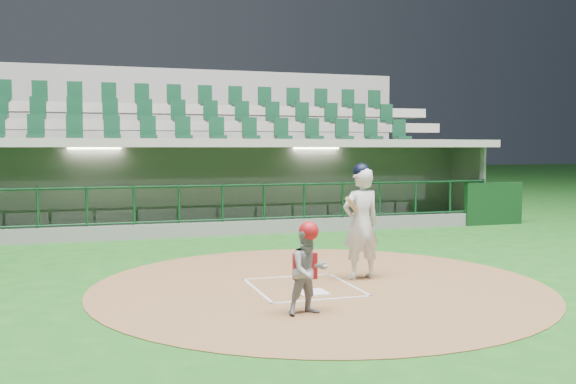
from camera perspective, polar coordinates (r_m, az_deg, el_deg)
name	(u,v)px	position (r m, az deg, el deg)	size (l,w,h in m)	color
ground	(298,284)	(10.39, 0.87, -8.21)	(120.00, 120.00, 0.00)	#164E16
dirt_circle	(320,285)	(10.30, 2.82, -8.29)	(7.20, 7.20, 0.01)	brown
home_plate	(312,292)	(9.74, 2.18, -8.91)	(0.43, 0.43, 0.02)	white
batter_box_chalk	(304,287)	(10.11, 1.41, -8.46)	(1.55, 1.80, 0.01)	silver
dugout_structure	(212,192)	(17.80, -6.79, 0.00)	(16.40, 3.70, 3.00)	gray
seating_deck	(191,171)	(20.81, -8.60, 1.83)	(17.00, 6.72, 5.15)	slate
batter	(361,222)	(10.68, 6.50, -2.63)	(0.90, 0.91, 1.92)	silver
catcher	(309,268)	(8.43, 1.84, -6.81)	(0.62, 0.52, 1.22)	gray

